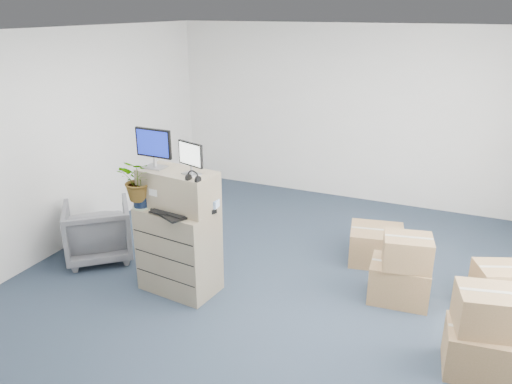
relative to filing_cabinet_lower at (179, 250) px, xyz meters
The scene contains 16 objects.
ground 1.15m from the filing_cabinet_lower, ahead, with size 7.00×7.00×0.00m, color #232F40.
wall_back 3.90m from the filing_cabinet_lower, 74.31° to the left, with size 6.00×0.02×2.80m, color silver.
filing_cabinet_lower is the anchor object (origin of this frame).
filing_cabinet_upper 0.70m from the filing_cabinet_lower, 83.14° to the left, with size 0.84×0.42×0.42m, color gray.
monitor_left 1.18m from the filing_cabinet_lower, behind, with size 0.44×0.18×0.43m.
monitor_right 1.12m from the filing_cabinet_lower, ahead, with size 0.34×0.18×0.34m.
headphones 1.01m from the filing_cabinet_lower, 26.37° to the right, with size 0.14×0.14×0.02m, color black.
keyboard 0.53m from the filing_cabinet_lower, 85.78° to the right, with size 0.46×0.19×0.02m, color black.
mouse 0.64m from the filing_cabinet_lower, 26.13° to the right, with size 0.09×0.06×0.03m, color silver.
water_bottle 0.60m from the filing_cabinet_lower, ahead, with size 0.06×0.06×0.21m, color gray.
phone_dock 0.54m from the filing_cabinet_lower, 135.40° to the left, with size 0.06×0.05×0.11m.
external_drive 0.63m from the filing_cabinet_lower, ahead, with size 0.17×0.13×0.05m, color black.
tissue_box 0.68m from the filing_cabinet_lower, 14.55° to the left, with size 0.22×0.11×0.08m, color #3E78D5.
potted_plant 0.84m from the filing_cabinet_lower, 163.24° to the right, with size 0.48×0.52×0.45m.
office_chair 1.37m from the filing_cabinet_lower, 169.95° to the left, with size 0.78×0.73×0.80m, color #5E5E63.
cardboard_boxes 2.77m from the filing_cabinet_lower, 15.95° to the left, with size 2.24×2.33×0.80m.
Camera 1 is at (1.76, -4.35, 3.03)m, focal length 35.00 mm.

